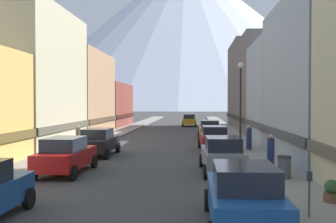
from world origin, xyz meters
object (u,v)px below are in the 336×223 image
(car_driving_0, at_px, (189,120))
(pedestrian_0, at_px, (78,137))
(potted_plant_0, at_px, (332,191))
(pedestrian_2, at_px, (249,138))
(car_right_3, at_px, (209,129))
(streetlamp_right, at_px, (240,94))
(car_right_0, at_px, (244,196))
(trash_bin_right, at_px, (284,167))
(car_right_1, at_px, (222,155))
(car_right_2, at_px, (214,138))
(car_left_1, at_px, (66,155))
(pedestrian_1, at_px, (271,152))
(car_left_2, at_px, (98,142))
(parking_meter_near, at_px, (309,187))

(car_driving_0, distance_m, pedestrian_0, 28.80)
(potted_plant_0, relative_size, pedestrian_2, 0.43)
(car_right_3, bearing_deg, potted_plant_0, -82.19)
(pedestrian_2, relative_size, streetlamp_right, 0.29)
(car_right_0, height_order, trash_bin_right, car_right_0)
(car_right_1, bearing_deg, car_right_2, 90.00)
(car_right_2, height_order, trash_bin_right, car_right_2)
(car_left_1, distance_m, trash_bin_right, 10.22)
(car_right_1, xyz_separation_m, streetlamp_right, (1.55, 5.82, 3.09))
(pedestrian_1, bearing_deg, car_right_0, -105.42)
(potted_plant_0, bearing_deg, streetlamp_right, 98.07)
(car_right_0, bearing_deg, potted_plant_0, 37.74)
(car_right_3, height_order, car_driving_0, same)
(car_left_2, relative_size, pedestrian_0, 2.77)
(car_right_0, distance_m, parking_meter_near, 2.07)
(car_driving_0, bearing_deg, pedestrian_0, -105.82)
(car_right_1, bearing_deg, pedestrian_1, 13.33)
(car_right_0, distance_m, pedestrian_2, 16.78)
(parking_meter_near, bearing_deg, car_left_2, 125.99)
(car_driving_0, bearing_deg, parking_meter_near, -84.66)
(car_left_2, relative_size, potted_plant_0, 5.91)
(car_right_3, xyz_separation_m, pedestrian_1, (2.45, -16.91, 0.06))
(parking_meter_near, bearing_deg, pedestrian_1, 86.50)
(car_right_1, relative_size, trash_bin_right, 4.57)
(car_right_0, relative_size, pedestrian_2, 2.55)
(car_right_2, height_order, pedestrian_1, pedestrian_1)
(car_left_2, height_order, car_right_2, same)
(car_driving_0, height_order, pedestrian_0, car_driving_0)
(car_left_2, distance_m, pedestrian_0, 4.29)
(car_left_1, bearing_deg, parking_meter_near, -35.75)
(car_left_2, bearing_deg, car_right_3, 57.52)
(car_left_1, xyz_separation_m, streetlamp_right, (9.15, 6.55, 3.09))
(car_left_2, relative_size, car_right_3, 0.99)
(pedestrian_0, bearing_deg, car_left_2, -55.22)
(pedestrian_0, bearing_deg, car_right_3, 39.93)
(car_right_2, distance_m, potted_plant_0, 14.85)
(trash_bin_right, xyz_separation_m, potted_plant_0, (0.65, -3.93, -0.14))
(pedestrian_0, bearing_deg, trash_bin_right, -41.03)
(car_right_0, distance_m, potted_plant_0, 4.07)
(potted_plant_0, bearing_deg, parking_meter_near, -125.09)
(car_left_1, distance_m, pedestrian_2, 13.51)
(pedestrian_2, bearing_deg, pedestrian_1, -90.00)
(car_right_3, distance_m, pedestrian_1, 17.08)
(parking_meter_near, xyz_separation_m, pedestrian_1, (0.50, 8.18, -0.06))
(pedestrian_1, bearing_deg, car_driving_0, 97.32)
(car_right_1, xyz_separation_m, car_right_3, (-0.00, 17.49, 0.00))
(trash_bin_right, bearing_deg, pedestrian_1, 92.32)
(potted_plant_0, height_order, pedestrian_0, pedestrian_0)
(car_right_0, height_order, streetlamp_right, streetlamp_right)
(car_left_1, relative_size, car_right_0, 1.01)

